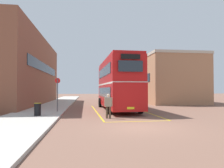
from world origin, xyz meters
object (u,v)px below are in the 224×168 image
(pedestrian_boarding, at_px, (108,104))
(double_decker_bus, at_px, (117,83))
(litter_bin, at_px, (38,109))
(bus_stop_sign, at_px, (58,91))
(single_deck_bus, at_px, (123,91))

(pedestrian_boarding, bearing_deg, double_decker_bus, 75.79)
(litter_bin, height_order, bus_stop_sign, bus_stop_sign)
(pedestrian_boarding, distance_m, litter_bin, 4.91)
(single_deck_bus, distance_m, pedestrian_boarding, 24.51)
(bus_stop_sign, bearing_deg, single_deck_bus, 65.96)
(pedestrian_boarding, relative_size, litter_bin, 1.87)
(litter_bin, bearing_deg, pedestrian_boarding, -11.38)
(double_decker_bus, height_order, single_deck_bus, double_decker_bus)
(single_deck_bus, height_order, litter_bin, single_deck_bus)
(pedestrian_boarding, bearing_deg, litter_bin, 168.62)
(pedestrian_boarding, bearing_deg, bus_stop_sign, 136.22)
(double_decker_bus, relative_size, bus_stop_sign, 3.91)
(double_decker_bus, xyz_separation_m, litter_bin, (-6.28, -4.86, -1.93))
(single_deck_bus, bearing_deg, bus_stop_sign, -114.04)
(double_decker_bus, bearing_deg, bus_stop_sign, -157.69)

